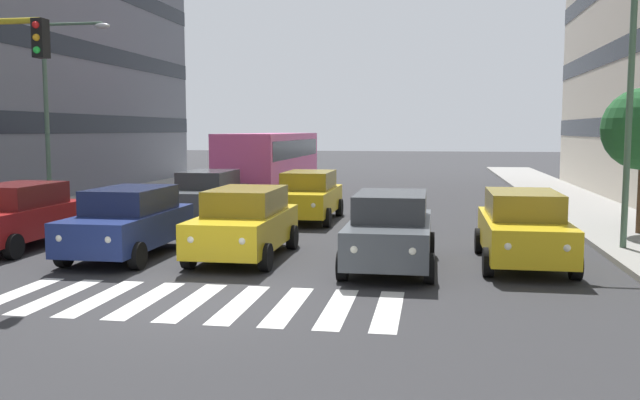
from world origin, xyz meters
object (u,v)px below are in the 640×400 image
at_px(street_lamp_right, 57,97).
at_px(street_lamp_left, 610,59).
at_px(car_0, 523,227).
at_px(bus_behind_traffic, 271,158).
at_px(car_1, 390,230).
at_px(car_row2_1, 208,195).
at_px(car_4, 16,215).
at_px(car_2, 245,222).
at_px(car_row2_0, 308,196).
at_px(car_3, 129,221).

bearing_deg(street_lamp_right, street_lamp_left, 167.44).
bearing_deg(car_0, bus_behind_traffic, -56.53).
xyz_separation_m(car_0, car_1, (3.05, 0.88, 0.00)).
bearing_deg(bus_behind_traffic, car_row2_1, 87.38).
distance_m(car_row2_1, street_lamp_right, 6.31).
bearing_deg(bus_behind_traffic, car_4, 76.29).
bearing_deg(car_row2_1, car_2, 115.96).
height_order(car_1, car_row2_0, same).
relative_size(car_row2_0, street_lamp_right, 0.65).
xyz_separation_m(bus_behind_traffic, street_lamp_right, (5.63, 8.65, 2.45)).
height_order(car_0, car_1, same).
bearing_deg(car_row2_0, car_3, 66.47).
bearing_deg(car_3, street_lamp_left, -167.89).
xyz_separation_m(car_row2_0, bus_behind_traffic, (3.19, -7.73, 0.97)).
relative_size(bus_behind_traffic, street_lamp_right, 1.54).
bearing_deg(car_2, car_3, 6.03).
relative_size(car_3, street_lamp_right, 0.65).
xyz_separation_m(car_4, car_row2_0, (-6.71, -6.69, 0.00)).
xyz_separation_m(street_lamp_left, street_lamp_right, (17.44, -3.89, -0.64)).
xyz_separation_m(car_4, street_lamp_left, (-15.33, -1.89, 4.06)).
xyz_separation_m(car_1, street_lamp_left, (-5.27, -2.84, 4.06)).
xyz_separation_m(car_2, car_row2_0, (-0.29, -7.03, 0.00)).
bearing_deg(street_lamp_right, car_row2_0, -174.08).
bearing_deg(car_row2_1, car_0, 147.00).
bearing_deg(car_2, car_4, -2.95).
relative_size(car_3, car_4, 1.00).
bearing_deg(car_4, car_0, 179.71).
distance_m(bus_behind_traffic, street_lamp_left, 17.49).
relative_size(car_2, car_row2_0, 1.00).
bearing_deg(street_lamp_left, car_1, 28.29).
distance_m(car_4, bus_behind_traffic, 14.88).
height_order(car_0, car_2, same).
distance_m(car_row2_1, street_lamp_left, 13.60).
bearing_deg(car_0, car_3, 3.42).
bearing_deg(car_2, street_lamp_right, -35.59).
bearing_deg(street_lamp_right, car_0, 158.98).
xyz_separation_m(car_3, street_lamp_right, (5.63, -6.42, 3.42)).
bearing_deg(car_row2_1, street_lamp_right, 6.68).
relative_size(car_3, bus_behind_traffic, 0.42).
relative_size(car_1, bus_behind_traffic, 0.42).
distance_m(car_4, street_lamp_right, 7.04).
relative_size(car_0, car_row2_1, 1.00).
bearing_deg(car_0, car_row2_1, -33.00).
xyz_separation_m(car_1, bus_behind_traffic, (6.53, -15.37, 0.97)).
height_order(car_0, car_3, same).
relative_size(car_1, street_lamp_right, 0.65).
bearing_deg(car_row2_0, bus_behind_traffic, -67.56).
distance_m(car_3, car_4, 3.58).
bearing_deg(street_lamp_right, car_row2_1, -173.32).
height_order(bus_behind_traffic, street_lamp_right, street_lamp_right).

